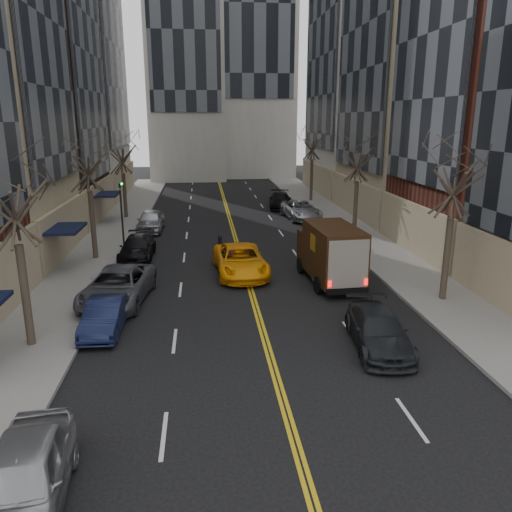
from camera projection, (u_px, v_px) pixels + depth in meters
The scene contains 24 objects.
ground at pixel (305, 477), 11.99m from camera, with size 160.00×160.00×0.00m, color black.
sidewalk_left at pixel (112, 233), 36.90m from camera, with size 4.00×66.00×0.15m, color slate.
sidewalk_right at pixel (349, 228), 38.77m from camera, with size 4.00×66.00×0.15m, color slate.
streetwall_left at pixel (0, 13), 35.73m from camera, with size 14.00×49.50×36.00m.
streetwall_right at pixel (428, 31), 40.49m from camera, with size 12.26×49.00×34.00m.
tree_lf_near at pixel (10, 181), 17.07m from camera, with size 3.20×3.20×8.41m.
tree_lf_mid at pixel (86, 149), 28.47m from camera, with size 3.20×3.20×8.91m.
tree_lf_far at pixel (121, 147), 41.08m from camera, with size 3.20×3.20×8.12m.
tree_rt_near at pixel (457, 162), 21.71m from camera, with size 3.20×3.20×8.71m.
tree_rt_mid at pixel (359, 149), 35.20m from camera, with size 3.20×3.20×8.32m.
tree_rt_far at pixel (313, 134), 49.41m from camera, with size 3.20×3.20×9.11m.
traffic_signal at pixel (121, 208), 31.54m from camera, with size 0.29×0.26×4.70m.
ups_truck at pixel (330, 254), 25.68m from camera, with size 2.61×5.80×3.11m.
observer_sedan at pixel (378, 330), 18.56m from camera, with size 2.39×4.90×1.37m.
taxi at pixel (240, 260), 27.28m from camera, with size 2.62×5.67×1.58m, color #FFA30A.
pedestrian at pixel (221, 249), 29.57m from camera, with size 0.60×0.40×1.65m, color black.
parked_lf_a at pixel (23, 480), 10.77m from camera, with size 1.85×4.59×1.56m, color #A9ACB1.
parked_lf_b at pixel (105, 316), 20.00m from camera, with size 1.39×3.98×1.31m, color #111838.
parked_lf_c at pixel (118, 286), 23.09m from camera, with size 2.63×5.70×1.58m, color #505258.
parked_lf_d at pixel (137, 248), 30.29m from camera, with size 1.93×4.75×1.38m, color black.
parked_lf_e at pixel (151, 221), 37.82m from camera, with size 1.86×4.63×1.58m, color #B1B3B9.
parked_rt_a at pixel (331, 233), 33.55m from camera, with size 1.75×5.01×1.65m, color #4D5155.
parked_rt_b at pixel (301, 210), 42.32m from camera, with size 2.54×5.51×1.53m, color #A8ABB0.
parked_rt_c at pixel (280, 200), 47.44m from camera, with size 2.06×5.08×1.47m, color black.
Camera 1 is at (-2.27, -9.95, 8.33)m, focal length 35.00 mm.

